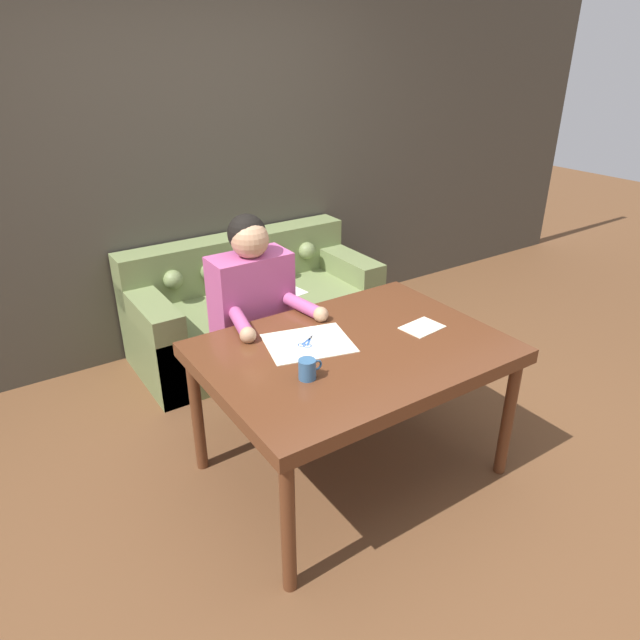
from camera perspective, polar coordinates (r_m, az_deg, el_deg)
ground_plane at (r=3.14m, az=2.22°, el=-14.21°), size 16.00×16.00×0.00m
wall_back at (r=4.07m, az=-13.07°, el=15.07°), size 8.00×0.06×2.60m
dining_table at (r=2.73m, az=3.35°, el=-3.86°), size 1.40×1.02×0.74m
couch at (r=4.11m, az=-6.62°, el=0.96°), size 1.71×0.78×0.79m
person at (r=3.18m, az=-6.66°, el=-0.20°), size 0.50×0.56×1.24m
pattern_paper_main at (r=2.72m, az=-1.17°, el=-2.32°), size 0.47×0.41×0.00m
pattern_paper_offcut at (r=2.91m, az=10.17°, el=-0.72°), size 0.22×0.17×0.00m
scissors at (r=2.74m, az=-1.19°, el=-2.13°), size 0.20×0.17×0.01m
mug at (r=2.43m, az=-1.24°, el=-4.93°), size 0.11×0.08×0.09m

